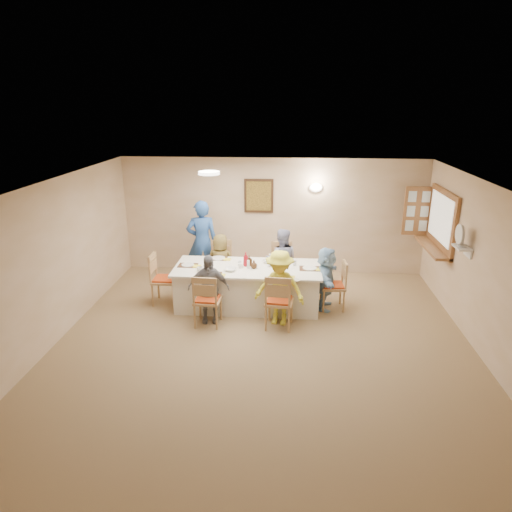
# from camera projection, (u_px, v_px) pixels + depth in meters

# --- Properties ---
(ground) EXTENTS (7.00, 7.00, 0.00)m
(ground) POSITION_uv_depth(u_px,v_px,m) (262.00, 351.00, 6.96)
(ground) COLOR #7C684E
(room_walls) EXTENTS (7.00, 7.00, 7.00)m
(room_walls) POSITION_uv_depth(u_px,v_px,m) (262.00, 257.00, 6.47)
(room_walls) COLOR tan
(room_walls) RESTS_ON ground
(wall_picture) EXTENTS (0.62, 0.05, 0.72)m
(wall_picture) POSITION_uv_depth(u_px,v_px,m) (259.00, 196.00, 9.70)
(wall_picture) COLOR #312011
(wall_picture) RESTS_ON room_walls
(wall_sconce) EXTENTS (0.26, 0.09, 0.18)m
(wall_sconce) POSITION_uv_depth(u_px,v_px,m) (316.00, 188.00, 9.53)
(wall_sconce) COLOR white
(wall_sconce) RESTS_ON room_walls
(ceiling_light) EXTENTS (0.36, 0.36, 0.05)m
(ceiling_light) POSITION_uv_depth(u_px,v_px,m) (209.00, 173.00, 7.65)
(ceiling_light) COLOR white
(ceiling_light) RESTS_ON room_walls
(serving_hatch) EXTENTS (0.06, 1.50, 1.15)m
(serving_hatch) POSITION_uv_depth(u_px,v_px,m) (442.00, 221.00, 8.51)
(serving_hatch) COLOR #965D36
(serving_hatch) RESTS_ON room_walls
(hatch_sill) EXTENTS (0.30, 1.50, 0.05)m
(hatch_sill) POSITION_uv_depth(u_px,v_px,m) (432.00, 247.00, 8.68)
(hatch_sill) COLOR #965D36
(hatch_sill) RESTS_ON room_walls
(shutter_door) EXTENTS (0.55, 0.04, 1.00)m
(shutter_door) POSITION_uv_depth(u_px,v_px,m) (417.00, 211.00, 9.24)
(shutter_door) COLOR #965D36
(shutter_door) RESTS_ON room_walls
(fan_shelf) EXTENTS (0.22, 0.36, 0.03)m
(fan_shelf) POSITION_uv_depth(u_px,v_px,m) (462.00, 247.00, 7.27)
(fan_shelf) COLOR white
(fan_shelf) RESTS_ON room_walls
(desk_fan) EXTENTS (0.30, 0.30, 0.28)m
(desk_fan) POSITION_uv_depth(u_px,v_px,m) (462.00, 238.00, 7.22)
(desk_fan) COLOR #A5A5A8
(desk_fan) RESTS_ON fan_shelf
(dining_table) EXTENTS (2.65, 1.12, 0.76)m
(dining_table) POSITION_uv_depth(u_px,v_px,m) (248.00, 286.00, 8.39)
(dining_table) COLOR white
(dining_table) RESTS_ON ground
(chair_back_left) EXTENTS (0.52, 0.52, 0.97)m
(chair_back_left) POSITION_uv_depth(u_px,v_px,m) (222.00, 266.00, 9.15)
(chair_back_left) COLOR tan
(chair_back_left) RESTS_ON ground
(chair_back_right) EXTENTS (0.47, 0.47, 0.96)m
(chair_back_right) POSITION_uv_depth(u_px,v_px,m) (281.00, 267.00, 9.06)
(chair_back_right) COLOR tan
(chair_back_right) RESTS_ON ground
(chair_front_left) EXTENTS (0.47, 0.47, 0.94)m
(chair_front_left) POSITION_uv_depth(u_px,v_px,m) (208.00, 299.00, 7.65)
(chair_front_left) COLOR tan
(chair_front_left) RESTS_ON ground
(chair_front_right) EXTENTS (0.51, 0.51, 0.97)m
(chair_front_right) POSITION_uv_depth(u_px,v_px,m) (279.00, 300.00, 7.55)
(chair_front_right) COLOR tan
(chair_front_right) RESTS_ON ground
(chair_left_end) EXTENTS (0.47, 0.47, 0.97)m
(chair_left_end) POSITION_uv_depth(u_px,v_px,m) (165.00, 279.00, 8.46)
(chair_left_end) COLOR tan
(chair_left_end) RESTS_ON ground
(chair_right_end) EXTENTS (0.47, 0.47, 0.91)m
(chair_right_end) POSITION_uv_depth(u_px,v_px,m) (333.00, 285.00, 8.25)
(chair_right_end) COLOR tan
(chair_right_end) RESTS_ON ground
(diner_back_left) EXTENTS (0.66, 0.51, 1.17)m
(diner_back_left) POSITION_uv_depth(u_px,v_px,m) (221.00, 263.00, 9.01)
(diner_back_left) COLOR brown
(diner_back_left) RESTS_ON ground
(diner_back_right) EXTENTS (0.66, 0.52, 1.30)m
(diner_back_right) POSITION_uv_depth(u_px,v_px,m) (281.00, 261.00, 8.90)
(diner_back_right) COLOR #8B8DB3
(diner_back_right) RESTS_ON ground
(diner_front_left) EXTENTS (0.77, 0.45, 1.20)m
(diner_front_left) POSITION_uv_depth(u_px,v_px,m) (209.00, 289.00, 7.72)
(diner_front_left) COLOR gray
(diner_front_left) RESTS_ON ground
(diner_front_right) EXTENTS (1.04, 0.82, 1.31)m
(diner_front_right) POSITION_uv_depth(u_px,v_px,m) (280.00, 288.00, 7.61)
(diner_front_right) COLOR yellow
(diner_front_right) RESTS_ON ground
(diner_right_end) EXTENTS (1.17, 0.62, 1.17)m
(diner_right_end) POSITION_uv_depth(u_px,v_px,m) (326.00, 278.00, 8.22)
(diner_right_end) COLOR #93BFE8
(diner_right_end) RESTS_ON ground
(caregiver) EXTENTS (0.80, 0.67, 1.73)m
(caregiver) POSITION_uv_depth(u_px,v_px,m) (202.00, 242.00, 9.39)
(caregiver) COLOR #2B549E
(caregiver) RESTS_ON ground
(placemat_fl) EXTENTS (0.36, 0.27, 0.01)m
(placemat_fl) POSITION_uv_depth(u_px,v_px,m) (211.00, 274.00, 7.91)
(placemat_fl) COLOR #472B19
(placemat_fl) RESTS_ON dining_table
(plate_fl) EXTENTS (0.23, 0.23, 0.01)m
(plate_fl) POSITION_uv_depth(u_px,v_px,m) (211.00, 274.00, 7.91)
(plate_fl) COLOR white
(plate_fl) RESTS_ON dining_table
(napkin_fl) EXTENTS (0.15, 0.15, 0.01)m
(napkin_fl) POSITION_uv_depth(u_px,v_px,m) (221.00, 275.00, 7.85)
(napkin_fl) COLOR yellow
(napkin_fl) RESTS_ON dining_table
(placemat_fr) EXTENTS (0.33, 0.24, 0.01)m
(placemat_fr) POSITION_uv_depth(u_px,v_px,m) (280.00, 276.00, 7.82)
(placemat_fr) COLOR #472B19
(placemat_fr) RESTS_ON dining_table
(plate_fr) EXTENTS (0.24, 0.24, 0.02)m
(plate_fr) POSITION_uv_depth(u_px,v_px,m) (280.00, 276.00, 7.82)
(plate_fr) COLOR white
(plate_fr) RESTS_ON dining_table
(napkin_fr) EXTENTS (0.15, 0.15, 0.01)m
(napkin_fr) POSITION_uv_depth(u_px,v_px,m) (291.00, 277.00, 7.76)
(napkin_fr) COLOR yellow
(napkin_fr) RESTS_ON dining_table
(placemat_bl) EXTENTS (0.33, 0.25, 0.01)m
(placemat_bl) POSITION_uv_depth(u_px,v_px,m) (218.00, 259.00, 8.70)
(placemat_bl) COLOR #472B19
(placemat_bl) RESTS_ON dining_table
(plate_bl) EXTENTS (0.26, 0.26, 0.02)m
(plate_bl) POSITION_uv_depth(u_px,v_px,m) (218.00, 258.00, 8.70)
(plate_bl) COLOR white
(plate_bl) RESTS_ON dining_table
(napkin_bl) EXTENTS (0.13, 0.13, 0.01)m
(napkin_bl) POSITION_uv_depth(u_px,v_px,m) (227.00, 259.00, 8.64)
(napkin_bl) COLOR yellow
(napkin_bl) RESTS_ON dining_table
(placemat_br) EXTENTS (0.36, 0.27, 0.01)m
(placemat_br) POSITION_uv_depth(u_px,v_px,m) (281.00, 260.00, 8.61)
(placemat_br) COLOR #472B19
(placemat_br) RESTS_ON dining_table
(plate_br) EXTENTS (0.25, 0.25, 0.02)m
(plate_br) POSITION_uv_depth(u_px,v_px,m) (281.00, 260.00, 8.61)
(plate_br) COLOR white
(plate_br) RESTS_ON dining_table
(napkin_br) EXTENTS (0.13, 0.13, 0.01)m
(napkin_br) POSITION_uv_depth(u_px,v_px,m) (291.00, 261.00, 8.55)
(napkin_br) COLOR yellow
(napkin_br) RESTS_ON dining_table
(placemat_le) EXTENTS (0.35, 0.26, 0.01)m
(placemat_le) POSITION_uv_depth(u_px,v_px,m) (188.00, 265.00, 8.34)
(placemat_le) COLOR #472B19
(placemat_le) RESTS_ON dining_table
(plate_le) EXTENTS (0.23, 0.23, 0.01)m
(plate_le) POSITION_uv_depth(u_px,v_px,m) (188.00, 265.00, 8.34)
(plate_le) COLOR white
(plate_le) RESTS_ON dining_table
(napkin_le) EXTENTS (0.14, 0.14, 0.01)m
(napkin_le) POSITION_uv_depth(u_px,v_px,m) (197.00, 266.00, 8.28)
(napkin_le) COLOR yellow
(napkin_le) RESTS_ON dining_table
(placemat_re) EXTENTS (0.37, 0.27, 0.01)m
(placemat_re) POSITION_uv_depth(u_px,v_px,m) (310.00, 269.00, 8.18)
(placemat_re) COLOR #472B19
(placemat_re) RESTS_ON dining_table
(plate_re) EXTENTS (0.25, 0.25, 0.02)m
(plate_re) POSITION_uv_depth(u_px,v_px,m) (310.00, 268.00, 8.18)
(plate_re) COLOR white
(plate_re) RESTS_ON dining_table
(napkin_re) EXTENTS (0.14, 0.14, 0.01)m
(napkin_re) POSITION_uv_depth(u_px,v_px,m) (320.00, 269.00, 8.12)
(napkin_re) COLOR yellow
(napkin_re) RESTS_ON dining_table
(teacup_a) EXTENTS (0.12, 0.12, 0.08)m
(teacup_a) POSITION_uv_depth(u_px,v_px,m) (200.00, 269.00, 8.04)
(teacup_a) COLOR white
(teacup_a) RESTS_ON dining_table
(teacup_b) EXTENTS (0.12, 0.12, 0.08)m
(teacup_b) POSITION_uv_depth(u_px,v_px,m) (271.00, 256.00, 8.70)
(teacup_b) COLOR white
(teacup_b) RESTS_ON dining_table
(bowl_a) EXTENTS (0.29, 0.29, 0.05)m
(bowl_a) POSITION_uv_depth(u_px,v_px,m) (230.00, 269.00, 8.07)
(bowl_a) COLOR white
(bowl_a) RESTS_ON dining_table
(bowl_b) EXTENTS (0.19, 0.19, 0.06)m
(bowl_b) POSITION_uv_depth(u_px,v_px,m) (268.00, 261.00, 8.47)
(bowl_b) COLOR white
(bowl_b) RESTS_ON dining_table
(condiment_ketchup) EXTENTS (0.13, 0.13, 0.26)m
(condiment_ketchup) POSITION_uv_depth(u_px,v_px,m) (246.00, 259.00, 8.28)
(condiment_ketchup) COLOR #A90E1A
(condiment_ketchup) RESTS_ON dining_table
(condiment_brown) EXTENTS (0.14, 0.15, 0.19)m
(condiment_brown) POSITION_uv_depth(u_px,v_px,m) (249.00, 260.00, 8.31)
(condiment_brown) COLOR #3E2410
(condiment_brown) RESTS_ON dining_table
(condiment_malt) EXTENTS (0.17, 0.17, 0.15)m
(condiment_malt) POSITION_uv_depth(u_px,v_px,m) (254.00, 264.00, 8.18)
(condiment_malt) COLOR #3E2410
(condiment_malt) RESTS_ON dining_table
(drinking_glass) EXTENTS (0.06, 0.06, 0.09)m
(drinking_glass) POSITION_uv_depth(u_px,v_px,m) (240.00, 263.00, 8.30)
(drinking_glass) COLOR silver
(drinking_glass) RESTS_ON dining_table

